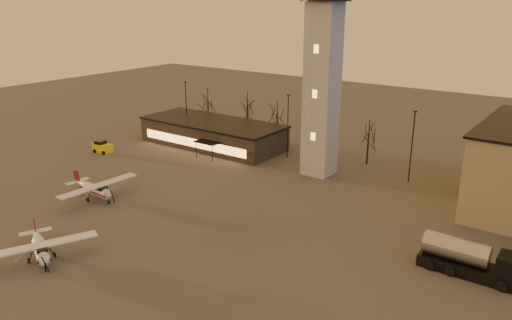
{
  "coord_description": "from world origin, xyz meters",
  "views": [
    {
      "loc": [
        33.01,
        -31.14,
        24.39
      ],
      "look_at": [
        1.01,
        13.0,
        6.67
      ],
      "focal_mm": 35.0,
      "sensor_mm": 36.0,
      "label": 1
    }
  ],
  "objects_px": {
    "terminal": "(213,133)",
    "cessna_front": "(41,253)",
    "cessna_rear": "(98,192)",
    "fuel_truck": "(469,261)",
    "control_tower": "(323,60)",
    "service_cart": "(103,148)"
  },
  "relations": [
    {
      "from": "service_cart",
      "to": "fuel_truck",
      "type": "bearing_deg",
      "value": -10.78
    },
    {
      "from": "fuel_truck",
      "to": "terminal",
      "type": "bearing_deg",
      "value": 158.26
    },
    {
      "from": "control_tower",
      "to": "service_cart",
      "type": "xyz_separation_m",
      "value": [
        -34.06,
        -12.0,
        -15.57
      ]
    },
    {
      "from": "control_tower",
      "to": "fuel_truck",
      "type": "bearing_deg",
      "value": -33.65
    },
    {
      "from": "terminal",
      "to": "service_cart",
      "type": "height_order",
      "value": "terminal"
    },
    {
      "from": "fuel_truck",
      "to": "service_cart",
      "type": "xyz_separation_m",
      "value": [
        -59.04,
        4.62,
        -0.55
      ]
    },
    {
      "from": "terminal",
      "to": "service_cart",
      "type": "distance_m",
      "value": 18.53
    },
    {
      "from": "control_tower",
      "to": "fuel_truck",
      "type": "height_order",
      "value": "control_tower"
    },
    {
      "from": "cessna_rear",
      "to": "service_cart",
      "type": "distance_m",
      "value": 21.16
    },
    {
      "from": "terminal",
      "to": "cessna_front",
      "type": "xyz_separation_m",
      "value": [
        12.95,
        -40.48,
        -1.16
      ]
    },
    {
      "from": "cessna_front",
      "to": "service_cart",
      "type": "relative_size",
      "value": 3.08
    },
    {
      "from": "cessna_rear",
      "to": "fuel_truck",
      "type": "height_order",
      "value": "fuel_truck"
    },
    {
      "from": "cessna_rear",
      "to": "terminal",
      "type": "bearing_deg",
      "value": 101.5
    },
    {
      "from": "cessna_front",
      "to": "fuel_truck",
      "type": "relative_size",
      "value": 1.14
    },
    {
      "from": "cessna_rear",
      "to": "service_cart",
      "type": "xyz_separation_m",
      "value": [
        -16.39,
        13.39,
        -0.28
      ]
    },
    {
      "from": "terminal",
      "to": "cessna_rear",
      "type": "height_order",
      "value": "terminal"
    },
    {
      "from": "service_cart",
      "to": "terminal",
      "type": "bearing_deg",
      "value": 42.9
    },
    {
      "from": "cessna_front",
      "to": "service_cart",
      "type": "bearing_deg",
      "value": 158.07
    },
    {
      "from": "control_tower",
      "to": "cessna_front",
      "type": "distance_m",
      "value": 42.41
    },
    {
      "from": "control_tower",
      "to": "cessna_rear",
      "type": "height_order",
      "value": "control_tower"
    },
    {
      "from": "cessna_front",
      "to": "cessna_rear",
      "type": "distance_m",
      "value": 15.69
    },
    {
      "from": "control_tower",
      "to": "cessna_front",
      "type": "bearing_deg",
      "value": -103.22
    }
  ]
}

